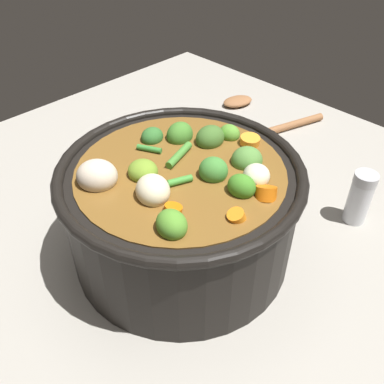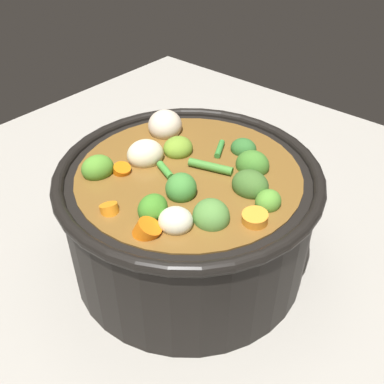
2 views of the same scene
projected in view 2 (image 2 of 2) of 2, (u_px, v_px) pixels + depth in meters
ground_plane at (189, 258)px, 0.62m from camera, size 1.10×1.10×0.00m
cooking_pot at (189, 214)px, 0.57m from camera, size 0.32×0.32×0.18m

